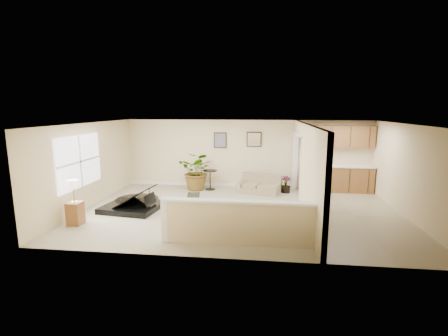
# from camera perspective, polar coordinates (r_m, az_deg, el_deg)

# --- Properties ---
(floor) EXTENTS (9.00, 9.00, 0.00)m
(floor) POSITION_cam_1_polar(r_m,az_deg,el_deg) (9.40, 2.81, -7.63)
(floor) COLOR tan
(floor) RESTS_ON ground
(back_wall) EXTENTS (9.00, 0.04, 2.50)m
(back_wall) POSITION_cam_1_polar(r_m,az_deg,el_deg) (12.05, 3.84, 2.49)
(back_wall) COLOR beige
(back_wall) RESTS_ON floor
(front_wall) EXTENTS (9.00, 0.04, 2.50)m
(front_wall) POSITION_cam_1_polar(r_m,az_deg,el_deg) (6.18, 1.00, -5.21)
(front_wall) COLOR beige
(front_wall) RESTS_ON floor
(left_wall) EXTENTS (0.04, 6.00, 2.50)m
(left_wall) POSITION_cam_1_polar(r_m,az_deg,el_deg) (10.40, -22.69, 0.42)
(left_wall) COLOR beige
(left_wall) RESTS_ON floor
(right_wall) EXTENTS (0.04, 6.00, 2.50)m
(right_wall) POSITION_cam_1_polar(r_m,az_deg,el_deg) (9.88, 29.91, -0.66)
(right_wall) COLOR beige
(right_wall) RESTS_ON floor
(ceiling) EXTENTS (9.00, 6.00, 0.04)m
(ceiling) POSITION_cam_1_polar(r_m,az_deg,el_deg) (8.95, 2.95, 7.77)
(ceiling) COLOR silver
(ceiling) RESTS_ON back_wall
(kitchen_vinyl) EXTENTS (2.70, 6.00, 0.01)m
(kitchen_vinyl) POSITION_cam_1_polar(r_m,az_deg,el_deg) (9.73, 21.84, -7.75)
(kitchen_vinyl) COLOR #978C66
(kitchen_vinyl) RESTS_ON floor
(interior_partition) EXTENTS (0.18, 5.99, 2.50)m
(interior_partition) POSITION_cam_1_polar(r_m,az_deg,el_deg) (9.41, 13.99, -0.26)
(interior_partition) COLOR beige
(interior_partition) RESTS_ON floor
(pony_half_wall) EXTENTS (3.42, 0.22, 1.00)m
(pony_half_wall) POSITION_cam_1_polar(r_m,az_deg,el_deg) (7.06, 2.17, -9.42)
(pony_half_wall) COLOR beige
(pony_half_wall) RESTS_ON floor
(left_window) EXTENTS (0.05, 2.15, 1.45)m
(left_window) POSITION_cam_1_polar(r_m,az_deg,el_deg) (9.94, -24.10, 1.05)
(left_window) COLOR white
(left_window) RESTS_ON left_wall
(wall_art_left) EXTENTS (0.48, 0.04, 0.58)m
(wall_art_left) POSITION_cam_1_polar(r_m,az_deg,el_deg) (12.04, -0.67, 4.90)
(wall_art_left) COLOR #372814
(wall_art_left) RESTS_ON back_wall
(wall_mirror) EXTENTS (0.55, 0.04, 0.55)m
(wall_mirror) POSITION_cam_1_polar(r_m,az_deg,el_deg) (11.94, 5.31, 5.05)
(wall_mirror) COLOR #372814
(wall_mirror) RESTS_ON back_wall
(kitchen_cabinets) EXTENTS (2.36, 0.65, 2.33)m
(kitchen_cabinets) POSITION_cam_1_polar(r_m,az_deg,el_deg) (12.11, 19.00, 0.16)
(kitchen_cabinets) COLOR brown
(kitchen_cabinets) RESTS_ON floor
(piano) EXTENTS (1.95, 2.00, 1.47)m
(piano) POSITION_cam_1_polar(r_m,az_deg,el_deg) (9.90, -15.91, -3.42)
(piano) COLOR black
(piano) RESTS_ON floor
(piano_bench) EXTENTS (0.45, 0.73, 0.46)m
(piano_bench) POSITION_cam_1_polar(r_m,az_deg,el_deg) (9.46, -5.37, -6.10)
(piano_bench) COLOR black
(piano_bench) RESTS_ON floor
(loveseat) EXTENTS (1.67, 1.21, 0.82)m
(loveseat) POSITION_cam_1_polar(r_m,az_deg,el_deg) (11.44, 6.18, -2.77)
(loveseat) COLOR tan
(loveseat) RESTS_ON floor
(accent_table) EXTENTS (0.50, 0.50, 0.72)m
(accent_table) POSITION_cam_1_polar(r_m,az_deg,el_deg) (11.72, -2.46, -1.63)
(accent_table) COLOR black
(accent_table) RESTS_ON floor
(palm_plant) EXTENTS (1.44, 1.31, 1.38)m
(palm_plant) POSITION_cam_1_polar(r_m,az_deg,el_deg) (11.71, -4.70, -0.59)
(palm_plant) COLOR black
(palm_plant) RESTS_ON floor
(small_plant) EXTENTS (0.34, 0.34, 0.58)m
(small_plant) POSITION_cam_1_polar(r_m,az_deg,el_deg) (11.57, 10.80, -3.07)
(small_plant) COLOR black
(small_plant) RESTS_ON floor
(lamp_stand) EXTENTS (0.35, 0.35, 1.16)m
(lamp_stand) POSITION_cam_1_polar(r_m,az_deg,el_deg) (9.07, -24.78, -6.06)
(lamp_stand) COLOR brown
(lamp_stand) RESTS_ON floor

